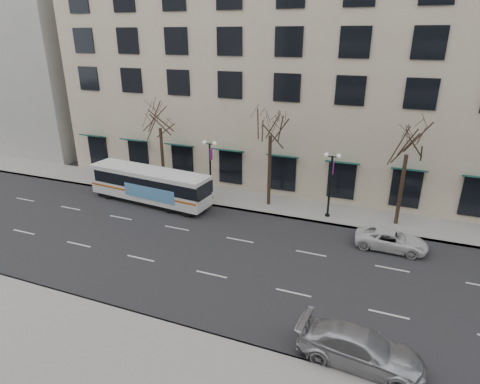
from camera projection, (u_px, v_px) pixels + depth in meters
The scene contains 12 objects.
ground at pixel (227, 256), 25.85m from camera, with size 160.00×160.00×0.00m, color black.
sidewalk_far at pixel (329, 213), 31.91m from camera, with size 80.00×4.00×0.15m, color gray.
building_hotel at pixel (289, 49), 40.33m from camera, with size 40.00×20.00×24.00m, color #C1B494.
building_far_upblock at pixel (20, 29), 51.88m from camera, with size 28.00×20.00×28.00m, color #999993.
tree_far_left at pixel (159, 117), 34.43m from camera, with size 3.60×3.60×8.34m.
tree_far_mid at pixel (271, 124), 30.94m from camera, with size 3.60×3.60×8.55m.
tree_far_right at pixel (409, 141), 27.71m from camera, with size 3.60×3.60×8.06m.
lamp_post_left at pixel (210, 167), 33.58m from camera, with size 1.22×0.45×5.21m.
lamp_post_right at pixel (330, 182), 30.17m from camera, with size 1.22×0.45×5.21m.
city_bus at pixel (150, 185), 33.50m from camera, with size 11.11×3.43×2.96m.
silver_car at pixel (360, 348), 17.16m from camera, with size 2.19×5.38×1.56m, color #B3B5BC.
white_pickup at pixel (391, 240), 26.53m from camera, with size 2.12×4.60×1.28m, color silver.
Camera 1 is at (9.06, -20.66, 13.30)m, focal length 30.00 mm.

